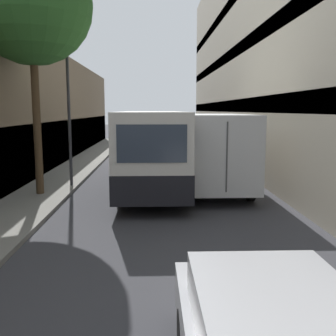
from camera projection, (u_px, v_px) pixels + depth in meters
name	position (u px, v px, depth m)	size (l,w,h in m)	color
ground_plane	(166.00, 205.00, 13.26)	(150.00, 150.00, 0.00)	#38383D
sidewalk_left	(28.00, 205.00, 13.09)	(2.15, 60.00, 0.13)	gray
bus	(153.00, 147.00, 16.24)	(2.46, 10.36, 3.13)	silver
box_truck	(210.00, 148.00, 16.06)	(2.45, 7.99, 3.03)	silver
panel_van	(147.00, 142.00, 26.19)	(1.87, 4.24, 1.95)	#BCBCC1
street_lamp	(67.00, 69.00, 15.44)	(0.36, 0.80, 6.66)	#38383D
street_tree_left	(31.00, 3.00, 13.56)	(4.25, 4.25, 8.85)	#4C3823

